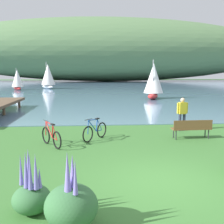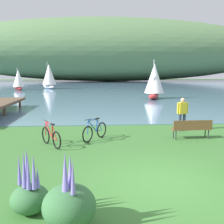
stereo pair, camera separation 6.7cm
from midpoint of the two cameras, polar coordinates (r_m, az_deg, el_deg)
name	(u,v)px [view 2 (the right image)]	position (r m, az deg, el deg)	size (l,w,h in m)	color
ground_plane	(161,182)	(7.88, 10.45, -14.34)	(200.00, 200.00, 0.00)	#3D7533
bay_water	(103,87)	(55.21, -1.93, 5.38)	(180.00, 80.00, 0.04)	#5B7F9E
distant_hillside	(109,50)	(84.87, -0.61, 12.90)	(107.02, 28.00, 18.97)	#567A4C
park_bench_near_camera	(192,128)	(12.85, 16.57, -3.15)	(1.82, 0.55, 0.88)	brown
bicycle_leaning_near_bench	(51,137)	(11.41, -12.55, -5.08)	(1.02, 1.51, 1.01)	black
bicycle_beside_path	(95,131)	(12.17, -3.48, -4.04)	(1.11, 1.45, 1.01)	black
person_at_shoreline	(182,112)	(14.39, 14.70, -0.01)	(0.60, 0.28, 1.71)	#282D47
echium_bush_beside_closest	(30,196)	(6.36, -16.62, -16.51)	(0.83, 0.83, 1.41)	#386B3D
echium_bush_mid_cluster	(69,205)	(5.66, -8.63, -18.71)	(1.06, 1.06, 1.58)	#386B3D
sailboat_nearest_to_shore	(154,81)	(30.54, 8.94, 6.55)	(2.75, 3.76, 4.26)	#B22323
sailboat_mid_bay	(49,76)	(49.10, -13.06, 7.37)	(3.34, 3.99, 4.68)	white
sailboat_toward_hillside	(18,80)	(46.81, -19.04, 6.47)	(2.51, 3.10, 3.61)	#B22323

